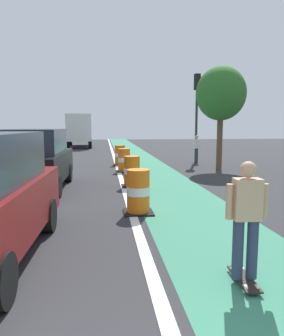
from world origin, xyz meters
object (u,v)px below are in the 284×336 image
Objects in this scene: parked_suv_second at (37,159)px; street_tree_sidewalk at (221,94)px; traffic_barrel_mid at (132,172)px; traffic_light_corner at (197,102)px; traffic_barrel_front at (138,192)px; delivery_truck_down_block at (79,129)px; traffic_barrel_far at (120,155)px; skateboarder_on_lane at (246,219)px; traffic_barrel_back at (124,160)px; pedestrian_crossing at (196,148)px.

parked_suv_second is 0.93× the size of street_tree_sidewalk.
parked_suv_second is 3.25m from traffic_barrel_mid.
street_tree_sidewalk is (0.27, -3.20, 0.17)m from traffic_light_corner.
traffic_barrel_front is 0.14× the size of delivery_truck_down_block.
traffic_barrel_mid is 6.50m from traffic_barrel_far.
parked_suv_second is 10.95m from traffic_light_corner.
skateboarder_on_lane is 11.24m from traffic_barrel_back.
skateboarder_on_lane is at bearing -103.33° from pedestrian_crossing.
skateboarder_on_lane is 13.91m from traffic_barrel_far.
delivery_truck_down_block is 19.94m from street_tree_sidewalk.
traffic_barrel_front is 0.68× the size of pedestrian_crossing.
pedestrian_crossing is (4.33, 2.99, 0.33)m from traffic_barrel_back.
traffic_light_corner is at bearing 59.10° from traffic_barrel_mid.
traffic_light_corner reaches higher than traffic_barrel_mid.
traffic_barrel_mid is at bearing -120.90° from traffic_light_corner.
traffic_barrel_far is 0.22× the size of street_tree_sidewalk.
skateboarder_on_lane is 1.55× the size of traffic_barrel_far.
traffic_barrel_back is 6.42m from traffic_light_corner.
pedestrian_crossing is at bearing -63.47° from delivery_truck_down_block.
skateboarder_on_lane is at bearing -85.05° from traffic_barrel_back.
traffic_light_corner reaches higher than skateboarder_on_lane.
traffic_light_corner reaches higher than traffic_barrel_front.
street_tree_sidewalk is at bearing 41.67° from traffic_barrel_mid.
delivery_truck_down_block is at bearing 98.38° from skateboarder_on_lane.
delivery_truck_down_block is (-3.33, 15.79, 1.31)m from traffic_barrel_far.
traffic_barrel_back is 2.68m from traffic_barrel_far.
traffic_barrel_front is 1.00× the size of traffic_barrel_mid.
skateboarder_on_lane is 8.36m from parked_suv_second.
delivery_truck_down_block is at bearing 114.15° from street_tree_sidewalk.
traffic_barrel_front is 26.11m from delivery_truck_down_block.
street_tree_sidewalk is at bearing 28.41° from parked_suv_second.
traffic_barrel_back is (3.17, 3.93, -0.50)m from parked_suv_second.
traffic_barrel_front and traffic_barrel_back have the same top height.
street_tree_sidewalk reaches higher than skateboarder_on_lane.
traffic_barrel_front is at bearing 105.71° from skateboarder_on_lane.
traffic_barrel_mid is at bearing -88.99° from traffic_barrel_far.
traffic_barrel_back is 0.22× the size of street_tree_sidewalk.
traffic_light_corner reaches higher than delivery_truck_down_block.
traffic_barrel_front is 9.65m from street_tree_sidewalk.
traffic_light_corner is at bearing 10.86° from traffic_barrel_far.
pedestrian_crossing is at bearing 57.86° from traffic_barrel_mid.
skateboarder_on_lane reaches higher than pedestrian_crossing.
delivery_truck_down_block reaches higher than traffic_barrel_back.
delivery_truck_down_block reaches higher than traffic_barrel_mid.
traffic_barrel_back is at bearing 94.95° from skateboarder_on_lane.
traffic_barrel_mid is at bearing 97.12° from skateboarder_on_lane.
delivery_truck_down_block reaches higher than traffic_barrel_far.
traffic_barrel_far is (-0.11, 6.50, 0.00)m from traffic_barrel_mid.
traffic_barrel_back is 18.82m from delivery_truck_down_block.
traffic_light_corner is at bearing 76.68° from skateboarder_on_lane.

